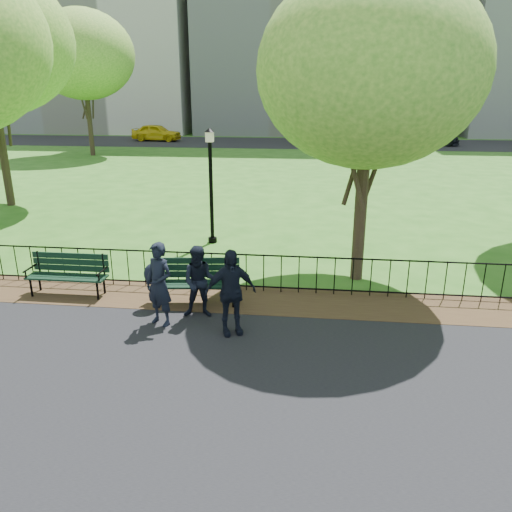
# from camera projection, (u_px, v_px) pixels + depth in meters

# --- Properties ---
(ground) EXTENTS (120.00, 120.00, 0.00)m
(ground) POSITION_uv_depth(u_px,v_px,m) (202.00, 329.00, 9.72)
(ground) COLOR #2A5F19
(asphalt_path) EXTENTS (60.00, 9.20, 0.01)m
(asphalt_path) POSITION_uv_depth(u_px,v_px,m) (145.00, 446.00, 6.51)
(asphalt_path) COLOR black
(asphalt_path) RESTS_ON ground
(dirt_strip) EXTENTS (60.00, 1.60, 0.01)m
(dirt_strip) POSITION_uv_depth(u_px,v_px,m) (217.00, 298.00, 11.12)
(dirt_strip) COLOR #352316
(dirt_strip) RESTS_ON ground
(far_street) EXTENTS (70.00, 9.00, 0.01)m
(far_street) POSITION_uv_depth(u_px,v_px,m) (292.00, 143.00, 42.65)
(far_street) COLOR black
(far_street) RESTS_ON ground
(iron_fence) EXTENTS (24.06, 0.06, 1.00)m
(iron_fence) POSITION_uv_depth(u_px,v_px,m) (220.00, 269.00, 11.44)
(iron_fence) COLOR black
(iron_fence) RESTS_ON ground
(apartment_west) EXTENTS (22.00, 15.00, 26.00)m
(apartment_west) POSITION_uv_depth(u_px,v_px,m) (94.00, 4.00, 53.19)
(apartment_west) COLOR beige
(apartment_west) RESTS_ON ground
(park_bench_main) EXTENTS (2.03, 0.80, 1.06)m
(park_bench_main) POSITION_uv_depth(u_px,v_px,m) (177.00, 275.00, 10.61)
(park_bench_main) COLOR black
(park_bench_main) RESTS_ON ground
(park_bench_left_a) EXTENTS (1.78, 0.56, 1.01)m
(park_bench_left_a) POSITION_uv_depth(u_px,v_px,m) (68.00, 270.00, 11.19)
(park_bench_left_a) COLOR black
(park_bench_left_a) RESTS_ON ground
(lamppost) EXTENTS (0.30, 0.30, 3.38)m
(lamppost) POSITION_uv_depth(u_px,v_px,m) (211.00, 182.00, 14.58)
(lamppost) COLOR black
(lamppost) RESTS_ON ground
(tree_near_e) EXTENTS (4.97, 4.97, 6.93)m
(tree_near_e) POSITION_uv_depth(u_px,v_px,m) (370.00, 70.00, 10.77)
(tree_near_e) COLOR #2D2116
(tree_near_e) RESTS_ON ground
(tree_far_w) EXTENTS (6.76, 6.76, 9.42)m
(tree_far_w) POSITION_uv_depth(u_px,v_px,m) (83.00, 55.00, 32.78)
(tree_far_w) COLOR #2D2116
(tree_far_w) RESTS_ON ground
(person_left) EXTENTS (0.72, 0.62, 1.67)m
(person_left) POSITION_uv_depth(u_px,v_px,m) (159.00, 284.00, 9.64)
(person_left) COLOR black
(person_left) RESTS_ON asphalt_path
(person_mid) EXTENTS (0.76, 0.46, 1.49)m
(person_mid) POSITION_uv_depth(u_px,v_px,m) (200.00, 282.00, 10.00)
(person_mid) COLOR black
(person_mid) RESTS_ON asphalt_path
(person_right) EXTENTS (1.06, 0.76, 1.67)m
(person_right) POSITION_uv_depth(u_px,v_px,m) (230.00, 292.00, 9.27)
(person_right) COLOR black
(person_right) RESTS_ON asphalt_path
(taxi) EXTENTS (4.45, 2.11, 1.47)m
(taxi) POSITION_uv_depth(u_px,v_px,m) (157.00, 132.00, 44.01)
(taxi) COLOR gold
(taxi) RESTS_ON far_street
(sedan_silver) EXTENTS (5.28, 3.46, 1.64)m
(sedan_silver) POSITION_uv_depth(u_px,v_px,m) (327.00, 135.00, 40.81)
(sedan_silver) COLOR #A7AAAF
(sedan_silver) RESTS_ON far_street
(sedan_dark) EXTENTS (4.96, 3.03, 1.34)m
(sedan_dark) POSITION_uv_depth(u_px,v_px,m) (430.00, 137.00, 40.94)
(sedan_dark) COLOR black
(sedan_dark) RESTS_ON far_street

